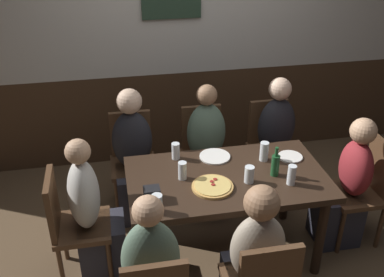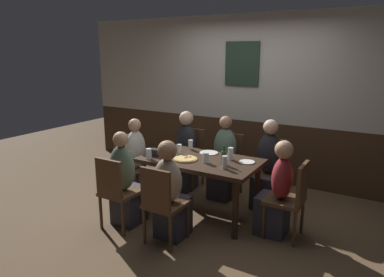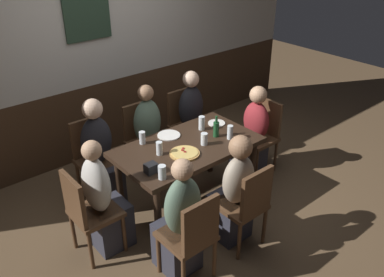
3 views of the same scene
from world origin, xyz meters
TOP-DOWN VIEW (x-y plane):
  - ground_plane at (0.00, 0.00)m, footprint 12.00×12.00m
  - wall_back at (-0.00, 1.65)m, footprint 6.40×0.13m
  - dining_table at (0.00, 0.00)m, footprint 1.46×0.83m
  - chair_mid_far at (0.00, 0.83)m, footprint 0.40×0.40m
  - chair_head_east at (1.15, 0.00)m, footprint 0.40×0.40m
  - chair_left_far at (-0.64, 0.83)m, footprint 0.40×0.40m
  - chair_head_west at (-1.15, 0.00)m, footprint 0.40×0.40m
  - chair_right_far at (0.64, 0.83)m, footprint 0.40×0.40m
  - person_mid_far at (-0.00, 0.67)m, footprint 0.34×0.37m
  - person_head_east at (0.98, 0.00)m, footprint 0.37×0.34m
  - person_mid_near at (0.00, -0.67)m, footprint 0.34×0.37m
  - person_left_far at (-0.64, 0.67)m, footprint 0.34×0.37m
  - person_head_west at (-0.98, 0.00)m, footprint 0.37×0.34m
  - person_right_far at (0.64, 0.67)m, footprint 0.34×0.37m
  - pizza at (-0.14, -0.12)m, footprint 0.29×0.29m
  - tumbler_short at (-0.55, -0.32)m, footprint 0.07×0.07m
  - pint_glass_amber at (-0.33, 0.03)m, footprint 0.06×0.06m
  - beer_glass_half at (0.33, 0.16)m, footprint 0.07×0.07m
  - pint_glass_pale at (0.13, -0.10)m, footprint 0.07×0.07m
  - beer_glass_tall at (-0.33, 0.32)m, footprint 0.06×0.06m
  - highball_clear at (0.42, -0.18)m, footprint 0.06×0.06m
  - beer_bottle_green at (0.34, -0.05)m, footprint 0.06×0.06m
  - plate_white_large at (-0.03, 0.28)m, footprint 0.24×0.24m
  - plate_white_small at (0.55, 0.16)m, footprint 0.19×0.19m
  - condiment_caddy at (-0.57, -0.18)m, footprint 0.11×0.09m

SIDE VIEW (x-z plane):
  - ground_plane at x=0.00m, z-range 0.00..0.00m
  - person_head_east at x=0.98m, z-range -0.09..1.02m
  - person_head_west at x=-0.98m, z-range -0.09..1.05m
  - person_mid_near at x=0.00m, z-range -0.08..1.05m
  - person_mid_far at x=0.00m, z-range -0.09..1.07m
  - chair_mid_far at x=0.00m, z-range 0.06..0.94m
  - chair_head_east at x=1.15m, z-range 0.06..0.94m
  - chair_left_far at x=-0.64m, z-range 0.06..0.94m
  - chair_head_west at x=-1.15m, z-range 0.06..0.94m
  - chair_right_far at x=0.64m, z-range 0.06..0.94m
  - person_right_far at x=0.64m, z-range -0.09..1.09m
  - person_left_far at x=-0.64m, z-range -0.09..1.10m
  - dining_table at x=0.00m, z-range 0.28..1.02m
  - plate_white_large at x=-0.03m, z-range 0.74..0.75m
  - plate_white_small at x=0.55m, z-range 0.74..0.75m
  - pizza at x=-0.14m, z-range 0.74..0.77m
  - condiment_caddy at x=-0.57m, z-range 0.74..0.83m
  - tumbler_short at x=-0.55m, z-range 0.73..0.86m
  - beer_glass_tall at x=-0.33m, z-range 0.73..0.86m
  - pint_glass_pale at x=0.13m, z-range 0.73..0.86m
  - pint_glass_amber at x=-0.33m, z-range 0.73..0.87m
  - highball_clear at x=0.42m, z-range 0.73..0.88m
  - beer_glass_half at x=0.33m, z-range 0.73..0.89m
  - beer_bottle_green at x=0.34m, z-range 0.71..0.95m
  - wall_back at x=0.00m, z-range 0.00..2.60m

